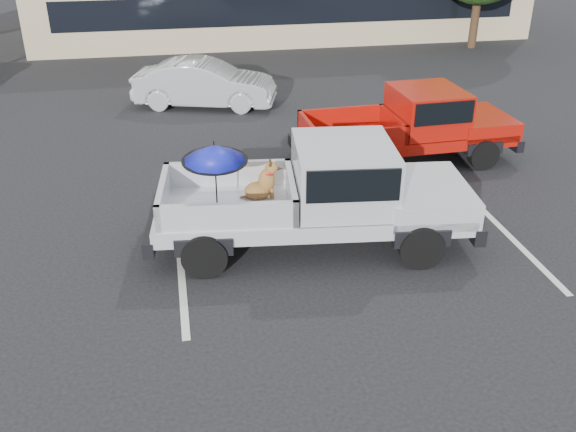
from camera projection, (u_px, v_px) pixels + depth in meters
name	position (u px, v px, depth m)	size (l,w,h in m)	color
ground	(378.00, 298.00, 10.04)	(90.00, 90.00, 0.00)	black
stripe_left	(180.00, 252.00, 11.29)	(0.12, 5.00, 0.01)	silver
stripe_right	(496.00, 223.00, 12.27)	(0.12, 5.00, 0.01)	silver
silver_pickup	(329.00, 190.00, 11.12)	(5.87, 2.58, 2.06)	black
red_pickup	(420.00, 122.00, 14.66)	(5.20, 2.09, 1.69)	black
silver_sedan	(205.00, 84.00, 18.45)	(1.41, 4.03, 1.33)	#A6AAAD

